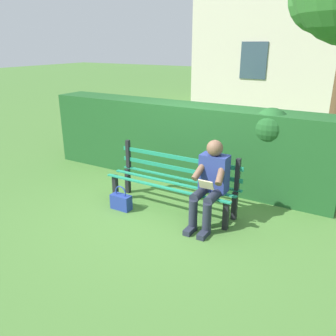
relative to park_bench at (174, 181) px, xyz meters
The scene contains 5 objects.
ground 0.44m from the park_bench, 90.00° to the left, with size 60.00×60.00×0.00m, color #477533.
park_bench is the anchor object (origin of this frame).
person_seated 0.71m from the park_bench, 165.46° to the left, with size 0.44×0.73×1.17m.
hedge_backdrop 1.27m from the park_bench, 67.56° to the right, with size 5.32×0.71×1.46m.
handbag 0.85m from the park_bench, 35.24° to the left, with size 0.31×0.15×0.38m.
Camera 1 is at (-2.34, 4.10, 2.37)m, focal length 37.01 mm.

